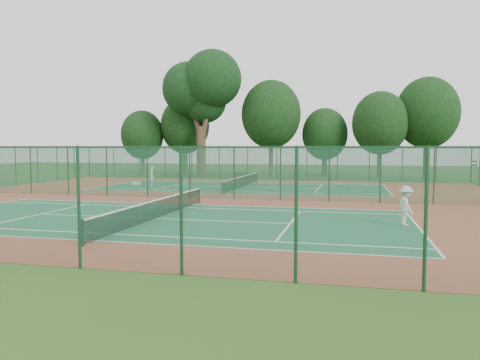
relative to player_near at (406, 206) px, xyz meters
name	(u,v)px	position (x,y,z in m)	size (l,w,h in m)	color
ground	(212,199)	(-11.38, 8.32, -0.89)	(120.00, 120.00, 0.00)	#284C17
red_pad	(212,199)	(-11.38, 8.32, -0.88)	(40.00, 36.00, 0.01)	brown
court_near	(157,219)	(-11.38, -0.68, -0.87)	(23.77, 10.97, 0.01)	#1C5B37
court_far	(242,187)	(-11.38, 17.32, -0.87)	(23.77, 10.97, 0.01)	#1B5631
fence_north	(262,163)	(-11.38, 26.32, 0.87)	(40.00, 0.09, 3.50)	#1C5433
fence_south	(32,206)	(-11.38, -9.68, 0.87)	(40.00, 0.09, 3.50)	#194C33
fence_divider	(212,172)	(-11.38, 8.32, 0.87)	(40.00, 0.09, 3.50)	#1A4E30
tennis_net_near	(157,208)	(-11.38, -0.68, -0.34)	(0.10, 12.90, 0.97)	#13341F
tennis_net_far	(242,181)	(-11.38, 17.32, -0.34)	(0.10, 12.90, 0.97)	#14391A
player_near	(406,206)	(0.00, 0.00, 0.00)	(1.12, 0.65, 1.74)	silver
player_far	(151,176)	(-19.61, 17.02, 0.00)	(0.64, 0.42, 1.74)	silver
trash_bin	(181,175)	(-20.01, 25.49, -0.45)	(0.48, 0.48, 0.86)	slate
bench	(241,176)	(-13.39, 25.19, -0.46)	(1.35, 0.59, 0.81)	#123419
kit_bag	(136,183)	(-21.27, 17.34, -0.74)	(0.74, 0.28, 0.28)	white
stray_ball_a	(205,199)	(-11.61, 7.54, -0.84)	(0.08, 0.08, 0.08)	gold
stray_ball_b	(255,200)	(-8.26, 7.62, -0.84)	(0.07, 0.07, 0.07)	#C5DB32
stray_ball_c	(225,200)	(-10.18, 7.36, -0.84)	(0.07, 0.07, 0.07)	yellow
big_tree	(202,88)	(-19.13, 30.27, 9.31)	(9.38, 6.86, 14.40)	#3E2E22
evergreen_row	(276,176)	(-10.88, 32.57, -0.89)	(39.00, 5.00, 12.00)	black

